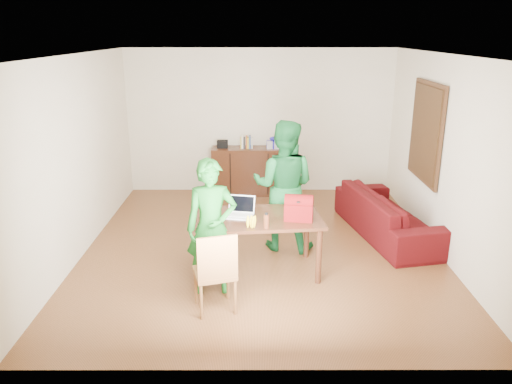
{
  "coord_description": "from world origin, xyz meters",
  "views": [
    {
      "loc": [
        -0.09,
        -6.63,
        2.99
      ],
      "look_at": [
        -0.08,
        -0.57,
        1.03
      ],
      "focal_mm": 35.0,
      "sensor_mm": 36.0,
      "label": 1
    }
  ],
  "objects_px": {
    "sofa": "(389,214)",
    "table": "(256,224)",
    "chair": "(215,287)",
    "red_bag": "(299,210)",
    "bottle": "(266,220)",
    "person_near": "(212,227)",
    "laptop": "(239,214)",
    "person_far": "(284,186)"
  },
  "relations": [
    {
      "from": "sofa",
      "to": "chair",
      "type": "bearing_deg",
      "value": 119.35
    },
    {
      "from": "laptop",
      "to": "table",
      "type": "bearing_deg",
      "value": 12.26
    },
    {
      "from": "sofa",
      "to": "person_far",
      "type": "bearing_deg",
      "value": 93.75
    },
    {
      "from": "person_near",
      "to": "red_bag",
      "type": "bearing_deg",
      "value": 12.37
    },
    {
      "from": "table",
      "to": "laptop",
      "type": "bearing_deg",
      "value": 175.6
    },
    {
      "from": "table",
      "to": "chair",
      "type": "bearing_deg",
      "value": -122.04
    },
    {
      "from": "person_far",
      "to": "sofa",
      "type": "xyz_separation_m",
      "value": [
        1.64,
        0.46,
        -0.59
      ]
    },
    {
      "from": "red_bag",
      "to": "chair",
      "type": "bearing_deg",
      "value": -130.86
    },
    {
      "from": "sofa",
      "to": "table",
      "type": "bearing_deg",
      "value": 109.85
    },
    {
      "from": "bottle",
      "to": "red_bag",
      "type": "distance_m",
      "value": 0.49
    },
    {
      "from": "table",
      "to": "person_far",
      "type": "bearing_deg",
      "value": 58.23
    },
    {
      "from": "laptop",
      "to": "sofa",
      "type": "relative_size",
      "value": 0.17
    },
    {
      "from": "sofa",
      "to": "laptop",
      "type": "bearing_deg",
      "value": 107.48
    },
    {
      "from": "laptop",
      "to": "bottle",
      "type": "bearing_deg",
      "value": -36.85
    },
    {
      "from": "person_near",
      "to": "laptop",
      "type": "relative_size",
      "value": 4.34
    },
    {
      "from": "person_near",
      "to": "sofa",
      "type": "height_order",
      "value": "person_near"
    },
    {
      "from": "table",
      "to": "person_near",
      "type": "bearing_deg",
      "value": -143.09
    },
    {
      "from": "table",
      "to": "person_near",
      "type": "xyz_separation_m",
      "value": [
        -0.52,
        -0.48,
        0.15
      ]
    },
    {
      "from": "bottle",
      "to": "table",
      "type": "bearing_deg",
      "value": 108.2
    },
    {
      "from": "chair",
      "to": "person_far",
      "type": "xyz_separation_m",
      "value": [
        0.84,
        1.72,
        0.65
      ]
    },
    {
      "from": "table",
      "to": "person_far",
      "type": "relative_size",
      "value": 0.93
    },
    {
      "from": "bottle",
      "to": "sofa",
      "type": "height_order",
      "value": "bottle"
    },
    {
      "from": "person_far",
      "to": "person_near",
      "type": "bearing_deg",
      "value": 68.7
    },
    {
      "from": "table",
      "to": "bottle",
      "type": "height_order",
      "value": "bottle"
    },
    {
      "from": "red_bag",
      "to": "sofa",
      "type": "height_order",
      "value": "red_bag"
    },
    {
      "from": "table",
      "to": "person_near",
      "type": "relative_size",
      "value": 1.05
    },
    {
      "from": "bottle",
      "to": "red_bag",
      "type": "xyz_separation_m",
      "value": [
        0.4,
        0.27,
        0.03
      ]
    },
    {
      "from": "chair",
      "to": "red_bag",
      "type": "xyz_separation_m",
      "value": [
        0.98,
        0.82,
        0.61
      ]
    },
    {
      "from": "laptop",
      "to": "chair",
      "type": "bearing_deg",
      "value": -94.07
    },
    {
      "from": "chair",
      "to": "sofa",
      "type": "height_order",
      "value": "chair"
    },
    {
      "from": "table",
      "to": "bottle",
      "type": "distance_m",
      "value": 0.43
    },
    {
      "from": "laptop",
      "to": "red_bag",
      "type": "relative_size",
      "value": 1.09
    },
    {
      "from": "person_near",
      "to": "red_bag",
      "type": "distance_m",
      "value": 1.11
    },
    {
      "from": "chair",
      "to": "laptop",
      "type": "xyz_separation_m",
      "value": [
        0.24,
        0.92,
        0.53
      ]
    },
    {
      "from": "chair",
      "to": "sofa",
      "type": "bearing_deg",
      "value": 25.32
    },
    {
      "from": "chair",
      "to": "person_near",
      "type": "height_order",
      "value": "person_near"
    },
    {
      "from": "chair",
      "to": "red_bag",
      "type": "relative_size",
      "value": 2.78
    },
    {
      "from": "table",
      "to": "chair",
      "type": "distance_m",
      "value": 1.1
    },
    {
      "from": "red_bag",
      "to": "bottle",
      "type": "bearing_deg",
      "value": -137.27
    },
    {
      "from": "person_far",
      "to": "bottle",
      "type": "height_order",
      "value": "person_far"
    },
    {
      "from": "person_far",
      "to": "laptop",
      "type": "distance_m",
      "value": 1.0
    },
    {
      "from": "person_far",
      "to": "table",
      "type": "bearing_deg",
      "value": 78.14
    }
  ]
}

